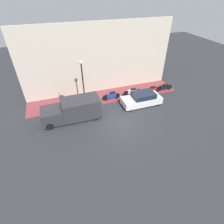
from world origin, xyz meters
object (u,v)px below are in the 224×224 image
object	(u,v)px
delivery_van	(72,110)
scooter_silver	(132,92)
streetlamp	(83,77)
parked_car	(142,99)
motorcycle_black	(164,87)
motorcycle_red	(152,89)
cafe_chair	(61,96)
motorcycle_blue	(111,96)

from	to	relation	value
delivery_van	scooter_silver	bearing A→B (deg)	-74.14
delivery_van	streetlamp	world-z (taller)	streetlamp
parked_car	motorcycle_black	bearing A→B (deg)	-66.72
motorcycle_red	scooter_silver	xyz separation A→B (m)	(0.22, 2.36, 0.04)
scooter_silver	delivery_van	bearing A→B (deg)	105.86
scooter_silver	cafe_chair	bearing A→B (deg)	78.81
parked_car	scooter_silver	world-z (taller)	parked_car
scooter_silver	streetlamp	size ratio (longest dim) A/B	0.45
motorcycle_red	motorcycle_blue	bearing A→B (deg)	88.69
parked_car	cafe_chair	world-z (taller)	parked_car
scooter_silver	streetlamp	bearing A→B (deg)	93.16
motorcycle_red	streetlamp	distance (m)	8.26
delivery_van	cafe_chair	world-z (taller)	delivery_van
streetlamp	cafe_chair	bearing A→B (deg)	50.92
scooter_silver	cafe_chair	xyz separation A→B (m)	(1.52, 7.68, 0.07)
parked_car	motorcycle_black	xyz separation A→B (m)	(1.61, -3.74, -0.09)
parked_car	motorcycle_red	size ratio (longest dim) A/B	1.95
streetlamp	cafe_chair	world-z (taller)	streetlamp
motorcycle_red	delivery_van	bearing A→B (deg)	100.68
motorcycle_red	streetlamp	world-z (taller)	streetlamp
motorcycle_black	scooter_silver	distance (m)	3.99
parked_car	delivery_van	xyz separation A→B (m)	(-0.10, 7.17, 0.35)
motorcycle_blue	cafe_chair	world-z (taller)	cafe_chair
parked_car	scooter_silver	xyz separation A→B (m)	(1.87, 0.24, -0.08)
parked_car	motorcycle_black	distance (m)	4.08
cafe_chair	motorcycle_black	bearing A→B (deg)	-98.69
delivery_van	scooter_silver	xyz separation A→B (m)	(1.97, -6.93, -0.43)
motorcycle_blue	scooter_silver	bearing A→B (deg)	-87.59
cafe_chair	streetlamp	bearing A→B (deg)	-129.08
motorcycle_blue	scooter_silver	xyz separation A→B (m)	(0.11, -2.53, -0.04)
motorcycle_blue	parked_car	bearing A→B (deg)	-122.57
delivery_van	motorcycle_black	world-z (taller)	delivery_van
streetlamp	scooter_silver	bearing A→B (deg)	-86.84
motorcycle_black	motorcycle_red	world-z (taller)	motorcycle_black
delivery_van	motorcycle_black	xyz separation A→B (m)	(1.71, -10.92, -0.44)
parked_car	motorcycle_blue	world-z (taller)	parked_car
motorcycle_black	motorcycle_red	xyz separation A→B (m)	(0.04, 1.63, -0.03)
delivery_van	streetlamp	distance (m)	3.18
cafe_chair	motorcycle_red	bearing A→B (deg)	-99.83
delivery_van	streetlamp	size ratio (longest dim) A/B	1.11
motorcycle_black	scooter_silver	size ratio (longest dim) A/B	0.99
parked_car	motorcycle_blue	xyz separation A→B (m)	(1.77, 2.76, -0.05)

